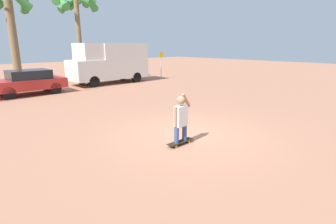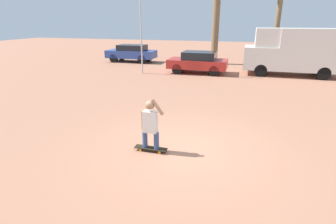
% 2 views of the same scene
% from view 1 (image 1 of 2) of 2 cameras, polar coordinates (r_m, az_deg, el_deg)
% --- Properties ---
extents(ground_plane, '(80.00, 80.00, 0.00)m').
position_cam_1_polar(ground_plane, '(8.59, 4.74, -4.87)').
color(ground_plane, '#A36B51').
extents(skateboard, '(0.91, 0.23, 0.10)m').
position_cam_1_polar(skateboard, '(7.70, 2.72, -6.54)').
color(skateboard, black).
rests_on(skateboard, ground_plane).
extents(person_skateboarder, '(0.64, 0.25, 1.42)m').
position_cam_1_polar(person_skateboarder, '(7.46, 2.78, -0.98)').
color(person_skateboarder, '#384C7A').
rests_on(person_skateboarder, skateboard).
extents(camper_van, '(5.77, 2.20, 2.93)m').
position_cam_1_polar(camper_van, '(20.30, -12.49, 10.62)').
color(camper_van, black).
rests_on(camper_van, ground_plane).
extents(parked_car_red, '(3.92, 1.88, 1.42)m').
position_cam_1_polar(parked_car_red, '(17.26, -28.11, 5.87)').
color(parked_car_red, black).
rests_on(parked_car_red, ground_plane).
extents(palm_tree_near_van, '(3.48, 3.51, 6.95)m').
position_cam_1_polar(palm_tree_near_van, '(22.57, -19.31, 21.34)').
color(palm_tree_near_van, brown).
rests_on(palm_tree_near_van, ground_plane).
extents(palm_tree_center_background, '(3.33, 3.64, 6.80)m').
position_cam_1_polar(palm_tree_center_background, '(21.58, -31.39, 18.85)').
color(palm_tree_center_background, brown).
rests_on(palm_tree_center_background, ground_plane).
extents(street_sign, '(0.44, 0.06, 2.23)m').
position_cam_1_polar(street_sign, '(22.43, -1.51, 10.91)').
color(street_sign, '#B7B7BC').
rests_on(street_sign, ground_plane).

